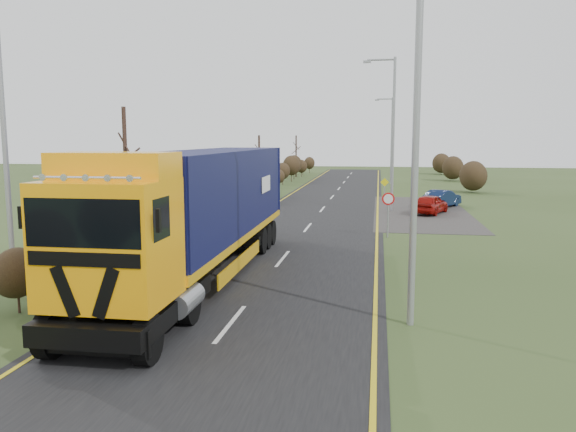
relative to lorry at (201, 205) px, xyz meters
The scene contains 14 objects.
ground 3.38m from the lorry, 12.05° to the right, with size 160.00×160.00×0.00m, color #2F411B.
road 10.10m from the lorry, 77.11° to the left, with size 8.00×120.00×0.02m, color black.
layby 21.53m from the lorry, 66.04° to the left, with size 6.00×18.00×0.02m, color #312E2B.
lane_markings 9.81m from the lorry, 76.70° to the left, with size 7.52×116.00×0.01m.
hedgerow 8.40m from the lorry, 117.18° to the left, with size 2.24×102.04×6.05m.
lorry is the anchor object (origin of this frame).
car_red_hatchback 20.69m from the lorry, 63.46° to the left, with size 1.47×3.66×1.25m, color #8E0B07.
car_blue_sedan 24.43m from the lorry, 64.95° to the left, with size 1.30×3.73×1.23m, color #091636.
streetlight_near 8.04m from the lorry, 29.33° to the right, with size 1.94×0.18×9.11m.
streetlight_mid 20.81m from the lorry, 71.18° to the left, with size 2.11×0.20×9.97m.
streetlight_far 43.31m from the lorry, 80.58° to the left, with size 1.92×0.18×9.04m.
left_pole 6.13m from the lorry, 149.45° to the right, with size 0.16×0.16×8.89m, color gray.
speed_sign 11.27m from the lorry, 55.35° to the left, with size 0.61×0.10×2.20m.
warning_board 27.02m from the lorry, 76.32° to the left, with size 0.66×0.11×1.73m.
Camera 1 is at (3.70, -17.61, 4.78)m, focal length 35.00 mm.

